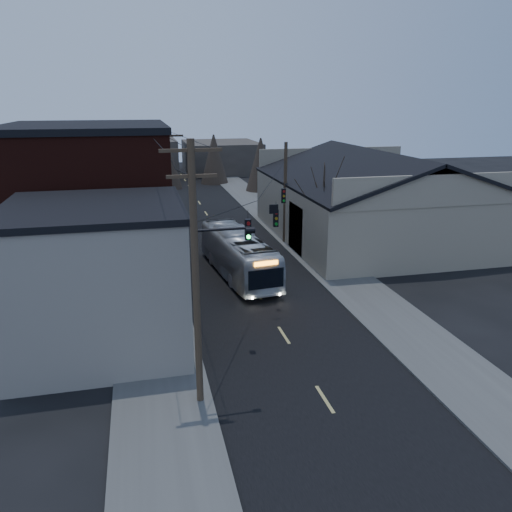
% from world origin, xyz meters
% --- Properties ---
extents(ground, '(160.00, 160.00, 0.00)m').
position_xyz_m(ground, '(0.00, 0.00, 0.00)').
color(ground, black).
rests_on(ground, ground).
extents(road_surface, '(9.00, 110.00, 0.02)m').
position_xyz_m(road_surface, '(0.00, 30.00, 0.01)').
color(road_surface, black).
rests_on(road_surface, ground).
extents(sidewalk_left, '(4.00, 110.00, 0.12)m').
position_xyz_m(sidewalk_left, '(-6.50, 30.00, 0.06)').
color(sidewalk_left, '#474744').
rests_on(sidewalk_left, ground).
extents(sidewalk_right, '(4.00, 110.00, 0.12)m').
position_xyz_m(sidewalk_right, '(6.50, 30.00, 0.06)').
color(sidewalk_right, '#474744').
rests_on(sidewalk_right, ground).
extents(building_clapboard, '(8.00, 8.00, 7.00)m').
position_xyz_m(building_clapboard, '(-9.00, 9.00, 3.50)').
color(building_clapboard, gray).
rests_on(building_clapboard, ground).
extents(building_brick, '(10.00, 12.00, 10.00)m').
position_xyz_m(building_brick, '(-10.00, 20.00, 5.00)').
color(building_brick, black).
rests_on(building_brick, ground).
extents(building_left_far, '(9.00, 14.00, 7.00)m').
position_xyz_m(building_left_far, '(-9.50, 36.00, 3.50)').
color(building_left_far, '#352F2A').
rests_on(building_left_far, ground).
extents(warehouse, '(16.16, 20.60, 7.73)m').
position_xyz_m(warehouse, '(13.00, 25.00, 2.70)').
color(warehouse, gray).
rests_on(warehouse, ground).
extents(building_far_left, '(10.00, 12.00, 6.00)m').
position_xyz_m(building_far_left, '(-6.00, 65.00, 3.00)').
color(building_far_left, '#352F2A').
rests_on(building_far_left, ground).
extents(building_far_right, '(12.00, 14.00, 5.00)m').
position_xyz_m(building_far_right, '(7.00, 70.00, 2.50)').
color(building_far_right, '#352F2A').
rests_on(building_far_right, ground).
extents(bare_tree, '(0.40, 0.40, 7.20)m').
position_xyz_m(bare_tree, '(6.50, 20.00, 3.60)').
color(bare_tree, black).
rests_on(bare_tree, ground).
extents(utility_lines, '(11.24, 45.28, 10.50)m').
position_xyz_m(utility_lines, '(-3.11, 24.14, 4.95)').
color(utility_lines, '#382B1E').
rests_on(utility_lines, ground).
extents(bus, '(3.81, 11.25, 3.07)m').
position_xyz_m(bus, '(-0.48, 17.75, 1.54)').
color(bus, '#B4BAC1').
rests_on(bus, ground).
extents(parked_car, '(2.01, 4.63, 1.48)m').
position_xyz_m(parked_car, '(-3.64, 37.58, 0.74)').
color(parked_car, '#A2A5A9').
rests_on(parked_car, ground).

